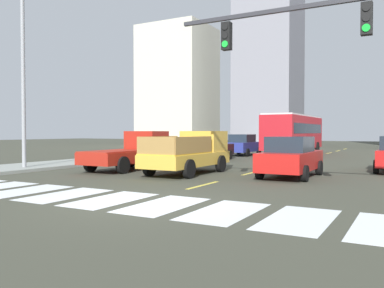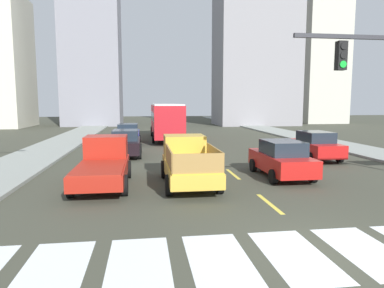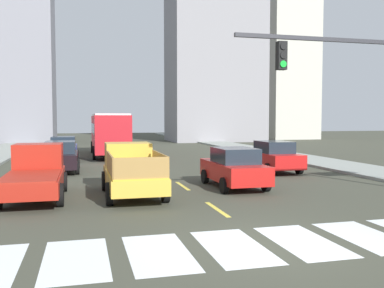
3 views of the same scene
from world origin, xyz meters
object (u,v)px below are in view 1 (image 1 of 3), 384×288
sedan_mid (291,157)px  sedan_far (209,148)px  city_bus (294,132)px  streetlight_left (25,70)px  pickup_dark (133,151)px  pickup_stakebed (192,153)px  sedan_near_left (243,145)px

sedan_mid → sedan_far: size_ratio=1.00×
city_bus → streetlight_left: bearing=-109.3°
city_bus → pickup_dark: bearing=-100.0°
pickup_stakebed → sedan_near_left: size_ratio=1.18×
sedan_far → streetlight_left: size_ratio=0.49×
sedan_far → sedan_near_left: bearing=91.8°
pickup_dark → city_bus: bearing=78.6°
sedan_far → streetlight_left: streetlight_left is taller
pickup_dark → sedan_near_left: 14.16m
sedan_far → streetlight_left: bearing=-113.5°
pickup_stakebed → city_bus: (0.19, 17.76, 1.02)m
city_bus → sedan_near_left: bearing=-132.9°
pickup_stakebed → sedan_mid: 4.52m
pickup_stakebed → pickup_dark: (-3.57, 0.26, -0.02)m
pickup_dark → city_bus: size_ratio=0.48×
sedan_mid → sedan_near_left: (-7.64, 13.86, 0.00)m
pickup_stakebed → city_bus: 17.79m
sedan_near_left → streetlight_left: 18.31m
pickup_stakebed → sedan_far: 8.51m
pickup_dark → sedan_near_left: pickup_dark is taller
sedan_mid → sedan_near_left: 15.83m
pickup_dark → streetlight_left: bearing=-143.9°
pickup_stakebed → streetlight_left: size_ratio=0.58×
city_bus → sedan_mid: city_bus is taller
city_bus → sedan_near_left: size_ratio=2.45×
city_bus → pickup_stakebed: bearing=-88.4°
pickup_dark → sedan_mid: bearing=2.9°
pickup_stakebed → streetlight_left: bearing=-159.6°
pickup_stakebed → pickup_dark: same height
pickup_dark → sedan_mid: size_ratio=1.18×
sedan_far → pickup_stakebed: bearing=-68.3°
city_bus → sedan_near_left: city_bus is taller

